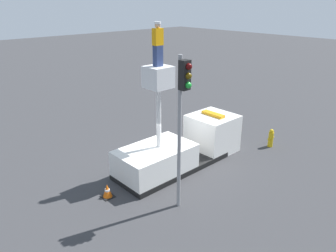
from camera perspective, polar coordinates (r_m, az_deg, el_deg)
The scene contains 6 objects.
ground_plane at distance 15.86m, azimuth 0.82°, elevation -7.20°, with size 120.00×120.00×0.00m, color #38383A.
bucket_truck at distance 15.83m, azimuth 2.42°, elevation -3.65°, with size 6.81×2.20×4.99m.
worker at distance 13.46m, azimuth -1.79°, elevation 14.04°, with size 0.40×0.26×1.75m.
traffic_light_pole at distance 11.29m, azimuth 2.53°, elevation 3.54°, with size 0.34×0.57×5.86m.
fire_hydrant at distance 18.64m, azimuth 17.47°, elevation -2.02°, with size 0.51×0.27×1.02m.
traffic_cone_rear at distance 13.78m, azimuth -10.52°, elevation -11.08°, with size 0.48×0.48×0.58m.
Camera 1 is at (-9.61, -10.09, 7.58)m, focal length 35.00 mm.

